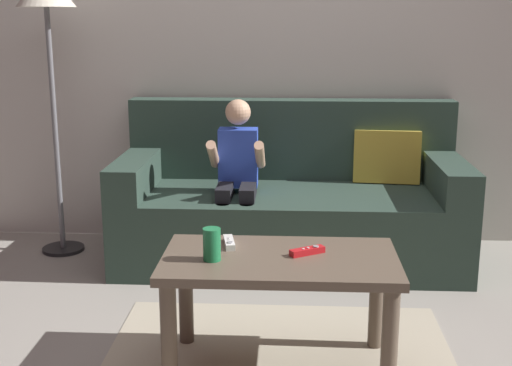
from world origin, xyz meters
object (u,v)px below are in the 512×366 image
Objects in this scene: game_remote_white_near_edge at (229,242)px; soda_can at (212,244)px; person_seated_on_couch at (237,174)px; floor_lamp at (47,10)px; game_remote_red_center at (307,251)px; coffee_table at (280,277)px; couch at (292,206)px.

soda_can is at bearing -105.86° from game_remote_white_near_edge.
floor_lamp is at bearing 167.95° from person_seated_on_couch.
floor_lamp is (-1.09, 1.19, 0.90)m from game_remote_white_near_edge.
person_seated_on_couch is at bearing 89.97° from soda_can.
floor_lamp is (-1.39, 1.28, 0.90)m from game_remote_red_center.
floor_lamp reaches higher than game_remote_red_center.
person_seated_on_couch is at bearing 92.79° from game_remote_white_near_edge.
person_seated_on_couch is 6.55× the size of game_remote_red_center.
floor_lamp reaches higher than game_remote_white_near_edge.
person_seated_on_couch is 0.57× the size of floor_lamp.
person_seated_on_couch is at bearing 102.95° from coffee_table.
game_remote_white_near_edge is (-0.24, -1.15, 0.17)m from couch.
person_seated_on_couch reaches higher than game_remote_white_near_edge.
person_seated_on_couch reaches higher than couch.
floor_lamp is at bearing 134.70° from coffee_table.
couch is 1.27m from coffee_table.
game_remote_white_near_edge is 1.18× the size of soda_can.
person_seated_on_couch is at bearing -148.04° from couch.
person_seated_on_couch reaches higher than game_remote_red_center.
couch is at bearing 31.96° from person_seated_on_couch.
couch is 2.12× the size of coffee_table.
game_remote_white_near_edge is (-0.20, 0.12, 0.10)m from coffee_table.
couch is 0.41m from person_seated_on_couch.
game_remote_white_near_edge is 0.32m from game_remote_red_center.
coffee_table is 0.56× the size of floor_lamp.
game_remote_red_center is at bearing 12.81° from soda_can.
game_remote_white_near_edge is at bearing -87.21° from person_seated_on_couch.
person_seated_on_couch is 1.12m from coffee_table.
floor_lamp is at bearing 132.49° from game_remote_white_near_edge.
person_seated_on_couch is 7.44× the size of soda_can.
game_remote_white_near_edge and game_remote_red_center have the same top height.
person_seated_on_couch reaches higher than soda_can.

